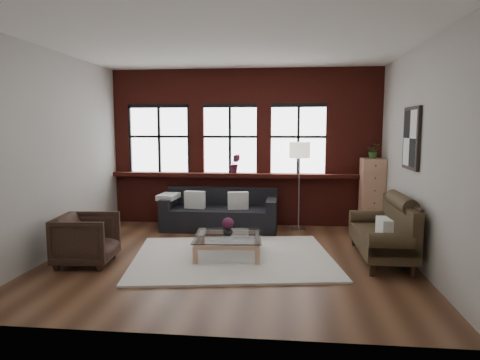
# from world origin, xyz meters

# --- Properties ---
(floor) EXTENTS (5.50, 5.50, 0.00)m
(floor) POSITION_xyz_m (0.00, 0.00, 0.00)
(floor) COLOR #4D2D1C
(floor) RESTS_ON ground
(ceiling) EXTENTS (5.50, 5.50, 0.00)m
(ceiling) POSITION_xyz_m (0.00, 0.00, 3.20)
(ceiling) COLOR white
(ceiling) RESTS_ON ground
(wall_back) EXTENTS (5.50, 0.00, 5.50)m
(wall_back) POSITION_xyz_m (0.00, 2.50, 1.60)
(wall_back) COLOR #B0ACA4
(wall_back) RESTS_ON ground
(wall_front) EXTENTS (5.50, 0.00, 5.50)m
(wall_front) POSITION_xyz_m (0.00, -2.50, 1.60)
(wall_front) COLOR #B0ACA4
(wall_front) RESTS_ON ground
(wall_left) EXTENTS (0.00, 5.00, 5.00)m
(wall_left) POSITION_xyz_m (-2.75, 0.00, 1.60)
(wall_left) COLOR #B0ACA4
(wall_left) RESTS_ON ground
(wall_right) EXTENTS (0.00, 5.00, 5.00)m
(wall_right) POSITION_xyz_m (2.75, 0.00, 1.60)
(wall_right) COLOR #B0ACA4
(wall_right) RESTS_ON ground
(brick_backwall) EXTENTS (5.50, 0.12, 3.20)m
(brick_backwall) POSITION_xyz_m (0.00, 2.44, 1.60)
(brick_backwall) COLOR maroon
(brick_backwall) RESTS_ON floor
(sill_ledge) EXTENTS (5.50, 0.30, 0.08)m
(sill_ledge) POSITION_xyz_m (0.00, 2.35, 1.04)
(sill_ledge) COLOR maroon
(sill_ledge) RESTS_ON brick_backwall
(window_left) EXTENTS (1.38, 0.10, 1.50)m
(window_left) POSITION_xyz_m (-1.80, 2.45, 1.75)
(window_left) COLOR black
(window_left) RESTS_ON brick_backwall
(window_mid) EXTENTS (1.38, 0.10, 1.50)m
(window_mid) POSITION_xyz_m (-0.30, 2.45, 1.75)
(window_mid) COLOR black
(window_mid) RESTS_ON brick_backwall
(window_right) EXTENTS (1.38, 0.10, 1.50)m
(window_right) POSITION_xyz_m (1.10, 2.45, 1.75)
(window_right) COLOR black
(window_right) RESTS_ON brick_backwall
(wall_poster) EXTENTS (0.05, 0.74, 0.94)m
(wall_poster) POSITION_xyz_m (2.72, 0.30, 1.85)
(wall_poster) COLOR black
(wall_poster) RESTS_ON wall_right
(shag_rug) EXTENTS (3.35, 2.81, 0.03)m
(shag_rug) POSITION_xyz_m (0.05, 0.00, 0.02)
(shag_rug) COLOR beige
(shag_rug) RESTS_ON floor
(dark_sofa) EXTENTS (2.25, 0.91, 0.82)m
(dark_sofa) POSITION_xyz_m (-0.44, 1.90, 0.41)
(dark_sofa) COLOR black
(dark_sofa) RESTS_ON floor
(pillow_a) EXTENTS (0.41, 0.19, 0.34)m
(pillow_a) POSITION_xyz_m (-0.92, 1.80, 0.60)
(pillow_a) COLOR silver
(pillow_a) RESTS_ON dark_sofa
(pillow_b) EXTENTS (0.42, 0.21, 0.34)m
(pillow_b) POSITION_xyz_m (-0.06, 1.80, 0.60)
(pillow_b) COLOR silver
(pillow_b) RESTS_ON dark_sofa
(vintage_settee) EXTENTS (0.80, 1.80, 0.96)m
(vintage_settee) POSITION_xyz_m (2.30, 0.18, 0.48)
(vintage_settee) COLOR #372B19
(vintage_settee) RESTS_ON floor
(pillow_settee) EXTENTS (0.16, 0.39, 0.34)m
(pillow_settee) POSITION_xyz_m (2.22, -0.37, 0.59)
(pillow_settee) COLOR silver
(pillow_settee) RESTS_ON vintage_settee
(armchair) EXTENTS (0.88, 0.86, 0.74)m
(armchair) POSITION_xyz_m (-2.06, -0.49, 0.37)
(armchair) COLOR black
(armchair) RESTS_ON floor
(coffee_table) EXTENTS (1.11, 1.11, 0.35)m
(coffee_table) POSITION_xyz_m (-0.04, 0.10, 0.16)
(coffee_table) COLOR tan
(coffee_table) RESTS_ON shag_rug
(vase) EXTENTS (0.19, 0.19, 0.16)m
(vase) POSITION_xyz_m (-0.04, 0.10, 0.41)
(vase) COLOR #B2B2B2
(vase) RESTS_ON coffee_table
(flowers) EXTENTS (0.18, 0.18, 0.18)m
(flowers) POSITION_xyz_m (-0.04, 0.10, 0.53)
(flowers) COLOR #5A1E3E
(flowers) RESTS_ON vase
(drawer_chest) EXTENTS (0.44, 0.44, 1.42)m
(drawer_chest) POSITION_xyz_m (2.53, 2.06, 0.71)
(drawer_chest) COLOR tan
(drawer_chest) RESTS_ON floor
(potted_plant_top) EXTENTS (0.30, 0.27, 0.29)m
(potted_plant_top) POSITION_xyz_m (2.53, 2.06, 1.57)
(potted_plant_top) COLOR #2D5923
(potted_plant_top) RESTS_ON drawer_chest
(floor_lamp) EXTENTS (0.40, 0.40, 1.88)m
(floor_lamp) POSITION_xyz_m (1.12, 1.99, 0.94)
(floor_lamp) COLOR #A5A5A8
(floor_lamp) RESTS_ON floor
(sill_plant) EXTENTS (0.24, 0.20, 0.40)m
(sill_plant) POSITION_xyz_m (-0.18, 2.32, 1.28)
(sill_plant) COLOR #5A1E3E
(sill_plant) RESTS_ON sill_ledge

